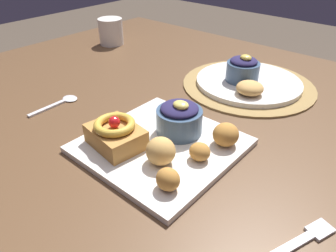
{
  "coord_description": "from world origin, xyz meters",
  "views": [
    {
      "loc": [
        0.4,
        -0.5,
        1.09
      ],
      "look_at": [
        0.07,
        -0.11,
        0.77
      ],
      "focal_mm": 33.92,
      "sensor_mm": 36.0,
      "label": 1
    }
  ],
  "objects": [
    {
      "name": "back_ramekin",
      "position": [
        0.05,
        0.21,
        0.78
      ],
      "size": [
        0.08,
        0.08,
        0.07
      ],
      "color": "#3D5675",
      "rests_on": "back_plate"
    },
    {
      "name": "back_pastry",
      "position": [
        0.1,
        0.15,
        0.76
      ],
      "size": [
        0.06,
        0.06,
        0.03
      ],
      "primitive_type": "ellipsoid",
      "color": "tan",
      "rests_on": "back_plate"
    },
    {
      "name": "fritter_middle",
      "position": [
        0.11,
        -0.18,
        0.77
      ],
      "size": [
        0.05,
        0.05,
        0.05
      ],
      "primitive_type": "ellipsoid",
      "color": "tan",
      "rests_on": "front_plate"
    },
    {
      "name": "spoon",
      "position": [
        -0.23,
        -0.16,
        0.73
      ],
      "size": [
        0.04,
        0.13,
        0.0
      ],
      "rotation": [
        0.0,
        0.0,
        1.61
      ],
      "color": "silver",
      "rests_on": "dining_table"
    },
    {
      "name": "fritter_extra",
      "position": [
        0.16,
        -0.22,
        0.76
      ],
      "size": [
        0.04,
        0.04,
        0.04
      ],
      "primitive_type": "ellipsoid",
      "color": "#BC7F38",
      "rests_on": "front_plate"
    },
    {
      "name": "fork",
      "position": [
        0.36,
        -0.17,
        0.73
      ],
      "size": [
        0.06,
        0.12,
        0.0
      ],
      "rotation": [
        0.0,
        0.0,
        1.22
      ],
      "color": "silver",
      "rests_on": "dining_table"
    },
    {
      "name": "fritter_front",
      "position": [
        0.15,
        -0.13,
        0.76
      ],
      "size": [
        0.04,
        0.04,
        0.03
      ],
      "primitive_type": "ellipsoid",
      "color": "#BC7F38",
      "rests_on": "front_plate"
    },
    {
      "name": "back_plate",
      "position": [
        0.06,
        0.22,
        0.74
      ],
      "size": [
        0.27,
        0.27,
        0.01
      ],
      "primitive_type": "cylinder",
      "color": "white",
      "rests_on": "woven_placemat"
    },
    {
      "name": "dining_table",
      "position": [
        0.0,
        0.0,
        0.65
      ],
      "size": [
        1.39,
        1.12,
        0.73
      ],
      "color": "brown",
      "rests_on": "ground_plane"
    },
    {
      "name": "woven_placemat",
      "position": [
        0.06,
        0.22,
        0.73
      ],
      "size": [
        0.34,
        0.34,
        0.0
      ],
      "primitive_type": "cylinder",
      "color": "#997A47",
      "rests_on": "dining_table"
    },
    {
      "name": "berry_ramekin",
      "position": [
        0.07,
        -0.08,
        0.77
      ],
      "size": [
        0.09,
        0.09,
        0.07
      ],
      "color": "#3D5675",
      "rests_on": "front_plate"
    },
    {
      "name": "front_plate",
      "position": [
        0.07,
        -0.13,
        0.74
      ],
      "size": [
        0.27,
        0.27,
        0.01
      ],
      "primitive_type": "cube",
      "color": "white",
      "rests_on": "dining_table"
    },
    {
      "name": "coffee_mug",
      "position": [
        -0.48,
        0.22,
        0.77
      ],
      "size": [
        0.08,
        0.08,
        0.09
      ],
      "primitive_type": "cylinder",
      "color": "silver",
      "rests_on": "dining_table"
    },
    {
      "name": "cake_slice",
      "position": [
        0.01,
        -0.19,
        0.77
      ],
      "size": [
        0.11,
        0.09,
        0.06
      ],
      "rotation": [
        0.0,
        0.0,
        -0.13
      ],
      "color": "#B77F3D",
      "rests_on": "front_plate"
    },
    {
      "name": "fritter_back",
      "position": [
        0.16,
        -0.06,
        0.76
      ],
      "size": [
        0.05,
        0.05,
        0.04
      ],
      "primitive_type": "ellipsoid",
      "color": "#BC7F38",
      "rests_on": "front_plate"
    }
  ]
}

